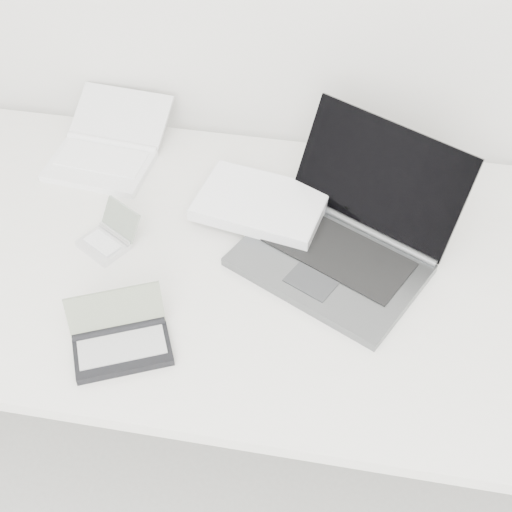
% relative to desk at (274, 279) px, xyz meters
% --- Properties ---
extents(desk, '(1.60, 0.80, 0.73)m').
position_rel_desk_xyz_m(desk, '(0.00, 0.00, 0.00)').
color(desk, white).
rests_on(desk, ground).
extents(laptop_large, '(0.57, 0.47, 0.22)m').
position_rel_desk_xyz_m(laptop_large, '(0.07, 0.08, 0.08)').
color(laptop_large, '#5B5E61').
rests_on(laptop_large, desk).
extents(netbook_open_white, '(0.25, 0.31, 0.08)m').
position_rel_desk_xyz_m(netbook_open_white, '(-0.44, 0.26, 0.07)').
color(netbook_open_white, white).
rests_on(netbook_open_white, desk).
extents(pda_silver, '(0.14, 0.14, 0.07)m').
position_rel_desk_xyz_m(pda_silver, '(-0.35, -0.00, 0.06)').
color(pda_silver, silver).
rests_on(pda_silver, desk).
extents(palmtop_charcoal, '(0.21, 0.19, 0.09)m').
position_rel_desk_xyz_m(palmtop_charcoal, '(-0.24, -0.25, 0.07)').
color(palmtop_charcoal, black).
rests_on(palmtop_charcoal, desk).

